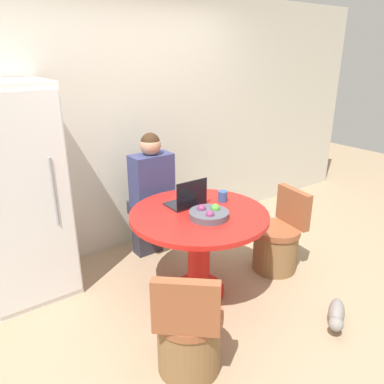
{
  "coord_description": "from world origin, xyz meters",
  "views": [
    {
      "loc": [
        -1.75,
        -1.97,
        2.01
      ],
      "look_at": [
        -0.05,
        0.38,
        0.92
      ],
      "focal_mm": 35.0,
      "sensor_mm": 36.0,
      "label": 1
    }
  ],
  "objects_px": {
    "laptop": "(187,200)",
    "chair_right_side": "(277,243)",
    "refrigerator": "(18,196)",
    "person_seated": "(150,192)",
    "fruit_bowl": "(209,214)",
    "cat": "(336,314)",
    "chair_near_left_corner": "(189,336)",
    "dining_table": "(199,235)"
  },
  "relations": [
    {
      "from": "laptop",
      "to": "chair_right_side",
      "type": "bearing_deg",
      "value": 161.04
    },
    {
      "from": "chair_right_side",
      "to": "refrigerator",
      "type": "bearing_deg",
      "value": -107.86
    },
    {
      "from": "refrigerator",
      "to": "person_seated",
      "type": "distance_m",
      "value": 1.2
    },
    {
      "from": "fruit_bowl",
      "to": "cat",
      "type": "xyz_separation_m",
      "value": [
        0.61,
        -0.84,
        -0.71
      ]
    },
    {
      "from": "person_seated",
      "to": "fruit_bowl",
      "type": "xyz_separation_m",
      "value": [
        0.01,
        -0.92,
        0.09
      ]
    },
    {
      "from": "chair_near_left_corner",
      "to": "cat",
      "type": "bearing_deg",
      "value": -153.82
    },
    {
      "from": "dining_table",
      "to": "chair_near_left_corner",
      "type": "bearing_deg",
      "value": -131.25
    },
    {
      "from": "fruit_bowl",
      "to": "chair_near_left_corner",
      "type": "bearing_deg",
      "value": -137.53
    },
    {
      "from": "laptop",
      "to": "fruit_bowl",
      "type": "xyz_separation_m",
      "value": [
        0.0,
        -0.3,
        -0.02
      ]
    },
    {
      "from": "person_seated",
      "to": "laptop",
      "type": "height_order",
      "value": "person_seated"
    },
    {
      "from": "refrigerator",
      "to": "chair_near_left_corner",
      "type": "bearing_deg",
      "value": -68.14
    },
    {
      "from": "refrigerator",
      "to": "chair_right_side",
      "type": "xyz_separation_m",
      "value": [
        2.05,
        -1.01,
        -0.64
      ]
    },
    {
      "from": "refrigerator",
      "to": "chair_right_side",
      "type": "distance_m",
      "value": 2.37
    },
    {
      "from": "laptop",
      "to": "dining_table",
      "type": "bearing_deg",
      "value": 90.73
    },
    {
      "from": "chair_right_side",
      "to": "dining_table",
      "type": "bearing_deg",
      "value": -90.0
    },
    {
      "from": "chair_right_side",
      "to": "chair_near_left_corner",
      "type": "bearing_deg",
      "value": -61.42
    },
    {
      "from": "chair_near_left_corner",
      "to": "fruit_bowl",
      "type": "xyz_separation_m",
      "value": [
        0.57,
        0.53,
        0.54
      ]
    },
    {
      "from": "fruit_bowl",
      "to": "cat",
      "type": "bearing_deg",
      "value": -54.01
    },
    {
      "from": "person_seated",
      "to": "cat",
      "type": "bearing_deg",
      "value": 109.35
    },
    {
      "from": "refrigerator",
      "to": "laptop",
      "type": "height_order",
      "value": "refrigerator"
    },
    {
      "from": "cat",
      "to": "dining_table",
      "type": "bearing_deg",
      "value": -89.69
    },
    {
      "from": "chair_near_left_corner",
      "to": "laptop",
      "type": "xyz_separation_m",
      "value": [
        0.57,
        0.82,
        0.56
      ]
    },
    {
      "from": "fruit_bowl",
      "to": "dining_table",
      "type": "bearing_deg",
      "value": 90.83
    },
    {
      "from": "person_seated",
      "to": "cat",
      "type": "xyz_separation_m",
      "value": [
        0.62,
        -1.77,
        -0.62
      ]
    },
    {
      "from": "dining_table",
      "to": "refrigerator",
      "type": "bearing_deg",
      "value": 143.37
    },
    {
      "from": "person_seated",
      "to": "fruit_bowl",
      "type": "bearing_deg",
      "value": 90.5
    },
    {
      "from": "dining_table",
      "to": "cat",
      "type": "relative_size",
      "value": 2.96
    },
    {
      "from": "chair_near_left_corner",
      "to": "chair_right_side",
      "type": "xyz_separation_m",
      "value": [
        1.43,
        0.53,
        0.0
      ]
    },
    {
      "from": "person_seated",
      "to": "fruit_bowl",
      "type": "distance_m",
      "value": 0.93
    },
    {
      "from": "cat",
      "to": "person_seated",
      "type": "bearing_deg",
      "value": -102.68
    },
    {
      "from": "laptop",
      "to": "fruit_bowl",
      "type": "distance_m",
      "value": 0.3
    },
    {
      "from": "refrigerator",
      "to": "dining_table",
      "type": "height_order",
      "value": "refrigerator"
    },
    {
      "from": "chair_near_left_corner",
      "to": "person_seated",
      "type": "relative_size",
      "value": 0.61
    },
    {
      "from": "dining_table",
      "to": "laptop",
      "type": "distance_m",
      "value": 0.31
    },
    {
      "from": "fruit_bowl",
      "to": "chair_right_side",
      "type": "bearing_deg",
      "value": 0.01
    },
    {
      "from": "dining_table",
      "to": "cat",
      "type": "xyz_separation_m",
      "value": [
        0.62,
        -0.97,
        -0.47
      ]
    },
    {
      "from": "refrigerator",
      "to": "dining_table",
      "type": "xyz_separation_m",
      "value": [
        1.19,
        -0.88,
        -0.34
      ]
    },
    {
      "from": "laptop",
      "to": "fruit_bowl",
      "type": "bearing_deg",
      "value": 90.78
    },
    {
      "from": "laptop",
      "to": "cat",
      "type": "relative_size",
      "value": 0.78
    },
    {
      "from": "person_seated",
      "to": "chair_right_side",
      "type": "bearing_deg",
      "value": 133.06
    },
    {
      "from": "refrigerator",
      "to": "fruit_bowl",
      "type": "xyz_separation_m",
      "value": [
        1.19,
        -1.01,
        -0.1
      ]
    },
    {
      "from": "chair_near_left_corner",
      "to": "laptop",
      "type": "distance_m",
      "value": 1.14
    }
  ]
}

